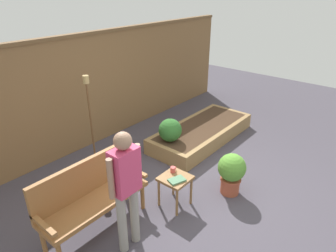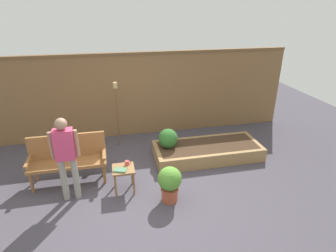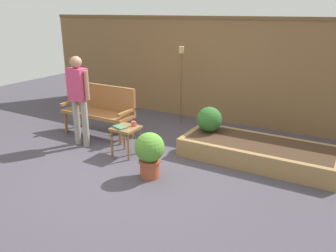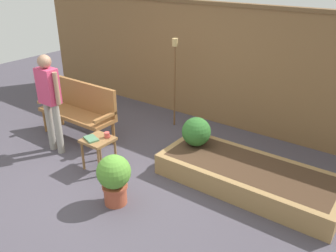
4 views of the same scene
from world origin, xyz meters
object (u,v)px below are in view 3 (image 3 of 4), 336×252
at_px(potted_boxwood, 150,152).
at_px(tiki_torch, 181,71).
at_px(book_on_table, 120,127).
at_px(person_by_bench, 78,93).
at_px(side_table, 126,132).
at_px(garden_bench, 100,106).
at_px(shrub_near_bench, 209,119).
at_px(cup_on_table, 133,124).

height_order(potted_boxwood, tiki_torch, tiki_torch).
distance_m(book_on_table, person_by_bench, 0.99).
bearing_deg(side_table, person_by_bench, -177.66).
distance_m(side_table, tiki_torch, 2.01).
distance_m(garden_bench, side_table, 1.18).
xyz_separation_m(book_on_table, shrub_near_bench, (1.10, 1.03, 0.02)).
bearing_deg(side_table, book_on_table, -127.41).
bearing_deg(tiki_torch, garden_bench, -128.47).
bearing_deg(side_table, tiki_torch, 89.59).
bearing_deg(cup_on_table, garden_bench, 156.80).
xyz_separation_m(tiki_torch, person_by_bench, (-0.95, -1.92, -0.17)).
relative_size(side_table, person_by_bench, 0.31).
bearing_deg(potted_boxwood, cup_on_table, 139.76).
height_order(potted_boxwood, person_by_bench, person_by_bench).
relative_size(shrub_near_bench, person_by_bench, 0.27).
xyz_separation_m(book_on_table, potted_boxwood, (0.82, -0.40, -0.11)).
height_order(garden_bench, side_table, garden_bench).
relative_size(book_on_table, person_by_bench, 0.14).
relative_size(potted_boxwood, tiki_torch, 0.42).
relative_size(garden_bench, potted_boxwood, 2.16).
bearing_deg(garden_bench, person_by_bench, -82.44).
bearing_deg(side_table, potted_boxwood, -31.64).
height_order(shrub_near_bench, tiki_torch, tiki_torch).
bearing_deg(tiki_torch, person_by_bench, -116.39).
distance_m(potted_boxwood, shrub_near_bench, 1.47).
distance_m(garden_bench, cup_on_table, 1.20).
xyz_separation_m(side_table, tiki_torch, (0.01, 1.88, 0.71)).
xyz_separation_m(garden_bench, potted_boxwood, (1.79, -1.05, -0.16)).
height_order(book_on_table, tiki_torch, tiki_torch).
relative_size(garden_bench, tiki_torch, 0.90).
distance_m(side_table, person_by_bench, 1.08).
height_order(side_table, book_on_table, book_on_table).
distance_m(garden_bench, tiki_torch, 1.75).
relative_size(cup_on_table, potted_boxwood, 0.17).
height_order(cup_on_table, tiki_torch, tiki_torch).
xyz_separation_m(cup_on_table, person_by_bench, (-1.02, -0.14, 0.41)).
distance_m(garden_bench, person_by_bench, 0.73).
bearing_deg(book_on_table, person_by_bench, -163.17).
distance_m(potted_boxwood, tiki_torch, 2.57).
relative_size(potted_boxwood, person_by_bench, 0.43).
bearing_deg(book_on_table, potted_boxwood, -6.90).
distance_m(tiki_torch, person_by_bench, 2.15).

